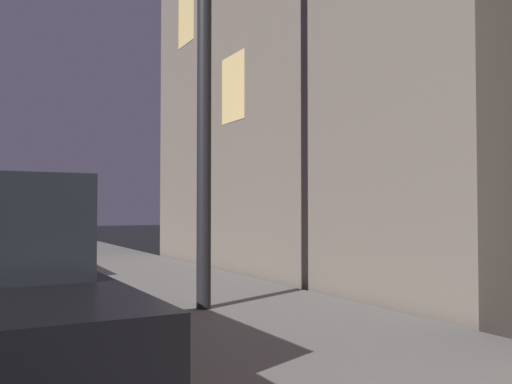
{
  "coord_description": "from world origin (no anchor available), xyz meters",
  "views": [
    {
      "loc": [
        3.07,
        -1.02,
        1.25
      ],
      "look_at": [
        4.15,
        0.98,
        1.32
      ],
      "focal_mm": 38.53,
      "sensor_mm": 36.0,
      "label": 1
    }
  ],
  "objects": []
}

